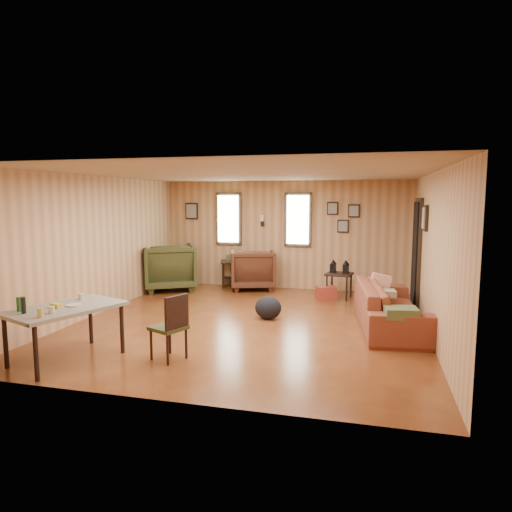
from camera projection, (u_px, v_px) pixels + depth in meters
The scene contains 11 objects.
room at pixel (264, 248), 7.51m from camera, with size 5.54×6.04×2.44m.
sofa at pixel (390, 299), 7.12m from camera, with size 2.35×0.69×0.92m, color brown.
recliner_brown at pixel (253, 267), 10.15m from camera, with size 0.95×0.89×0.98m, color #472315.
recliner_green at pixel (169, 265), 10.06m from camera, with size 1.09×1.02×1.13m, color #353719.
end_table at pixel (234, 269), 10.43m from camera, with size 0.71×0.67×0.74m.
side_table at pixel (339, 272), 9.19m from camera, with size 0.57×0.57×0.80m.
cooler at pixel (326, 293), 9.12m from camera, with size 0.45×0.40×0.27m.
backpack at pixel (268, 308), 7.65m from camera, with size 0.46×0.35×0.39m.
sofa_pillows at pixel (390, 299), 6.87m from camera, with size 0.68×1.87×0.38m.
dining_table at pixel (64, 312), 5.65m from camera, with size 1.23×1.54×0.88m.
dining_chair at pixel (172, 324), 5.67m from camera, with size 0.50×0.50×0.84m.
Camera 1 is at (1.88, -6.99, 2.02)m, focal length 32.00 mm.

